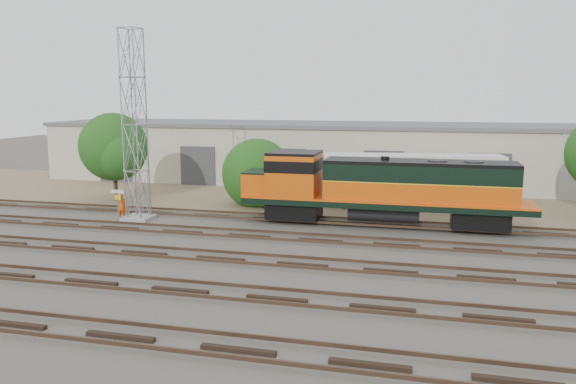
% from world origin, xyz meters
% --- Properties ---
extents(ground, '(140.00, 140.00, 0.00)m').
position_xyz_m(ground, '(0.00, 0.00, 0.00)').
color(ground, '#47423A').
rests_on(ground, ground).
extents(dirt_strip, '(80.00, 16.00, 0.02)m').
position_xyz_m(dirt_strip, '(0.00, 15.00, 0.01)').
color(dirt_strip, '#726047').
rests_on(dirt_strip, ground).
extents(tracks, '(80.00, 20.40, 0.28)m').
position_xyz_m(tracks, '(0.00, -3.00, 0.08)').
color(tracks, black).
rests_on(tracks, ground).
extents(warehouse, '(58.40, 10.40, 5.30)m').
position_xyz_m(warehouse, '(0.04, 22.98, 2.65)').
color(warehouse, beige).
rests_on(warehouse, ground).
extents(locomotive, '(17.02, 2.99, 4.09)m').
position_xyz_m(locomotive, '(2.67, 6.00, 2.35)').
color(locomotive, black).
rests_on(locomotive, tracks).
extents(signal_tower, '(1.73, 1.73, 11.74)m').
position_xyz_m(signal_tower, '(-12.25, 4.26, 5.71)').
color(signal_tower, gray).
rests_on(signal_tower, ground).
extents(sign_post, '(0.82, 0.07, 1.99)m').
position_xyz_m(sign_post, '(-13.25, 3.54, 1.39)').
color(sign_post, gray).
rests_on(sign_post, ground).
extents(worker, '(0.60, 0.40, 1.60)m').
position_xyz_m(worker, '(-13.37, 4.16, 0.80)').
color(worker, '#D24A0B').
rests_on(worker, ground).
extents(semi_trailer, '(12.36, 4.33, 3.73)m').
position_xyz_m(semi_trailer, '(4.70, 12.20, 2.35)').
color(semi_trailer, silver).
rests_on(semi_trailer, ground).
extents(tree_west, '(5.24, 4.99, 6.52)m').
position_xyz_m(tree_west, '(-16.77, 9.40, 3.90)').
color(tree_west, '#382619').
rests_on(tree_west, ground).
extents(tree_mid, '(5.31, 5.05, 5.05)m').
position_xyz_m(tree_mid, '(-6.10, 10.52, 2.10)').
color(tree_mid, '#382619').
rests_on(tree_mid, ground).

